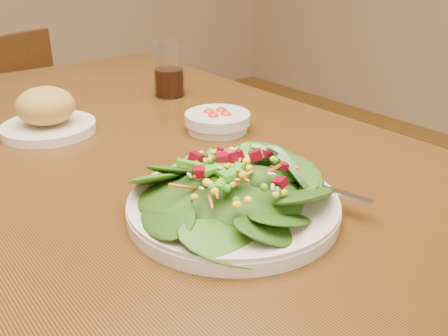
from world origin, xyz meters
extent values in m
cube|color=brown|center=(0.00, 0.00, 0.73)|extent=(0.90, 1.40, 0.04)
cylinder|color=#492D11|center=(0.39, 0.64, 0.35)|extent=(0.07, 0.07, 0.71)
cylinder|color=#492D11|center=(0.12, 1.35, 0.18)|extent=(0.04, 0.04, 0.36)
cylinder|color=#492D11|center=(0.23, 1.05, 0.18)|extent=(0.04, 0.04, 0.36)
cube|color=#492D11|center=(0.08, 0.98, 0.60)|extent=(0.34, 0.15, 0.41)
cylinder|color=silver|center=(0.01, -0.29, 0.76)|extent=(0.28, 0.28, 0.02)
ellipsoid|color=#1B3A0C|center=(0.01, -0.29, 0.79)|extent=(0.19, 0.19, 0.04)
cube|color=silver|center=(0.13, -0.32, 0.77)|extent=(0.05, 0.18, 0.01)
cylinder|color=silver|center=(-0.07, 0.16, 0.76)|extent=(0.17, 0.17, 0.02)
ellipsoid|color=#A37934|center=(-0.07, 0.16, 0.80)|extent=(0.11, 0.11, 0.07)
cylinder|color=silver|center=(0.19, -0.02, 0.77)|extent=(0.12, 0.12, 0.04)
sphere|color=red|center=(0.21, -0.02, 0.78)|extent=(0.02, 0.02, 0.02)
sphere|color=red|center=(0.18, -0.01, 0.78)|extent=(0.02, 0.02, 0.02)
sphere|color=red|center=(0.18, -0.03, 0.78)|extent=(0.02, 0.02, 0.02)
sphere|color=red|center=(0.20, -0.04, 0.78)|extent=(0.02, 0.02, 0.02)
cylinder|color=silver|center=(0.25, 0.23, 0.81)|extent=(0.07, 0.07, 0.13)
cylinder|color=black|center=(0.25, 0.23, 0.78)|extent=(0.07, 0.07, 0.06)
camera|label=1|loc=(-0.35, -0.74, 1.08)|focal=40.00mm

